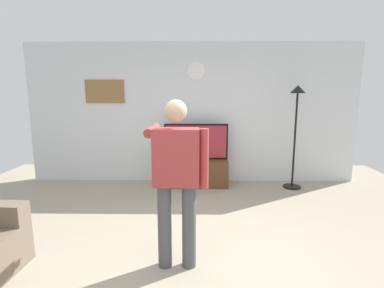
{
  "coord_description": "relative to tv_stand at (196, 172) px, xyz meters",
  "views": [
    {
      "loc": [
        0.08,
        -2.7,
        1.73
      ],
      "look_at": [
        0.02,
        1.2,
        1.05
      ],
      "focal_mm": 26.85,
      "sensor_mm": 36.0,
      "label": 1
    }
  ],
  "objects": [
    {
      "name": "ground_plane",
      "position": [
        -0.08,
        -2.6,
        -0.25
      ],
      "size": [
        8.4,
        8.4,
        0.0
      ],
      "primitive_type": "plane",
      "color": "#9E937F"
    },
    {
      "name": "back_wall",
      "position": [
        -0.08,
        0.35,
        1.1
      ],
      "size": [
        6.4,
        0.1,
        2.7
      ],
      "primitive_type": "cube",
      "color": "silver",
      "rests_on": "ground_plane"
    },
    {
      "name": "tv_stand",
      "position": [
        0.0,
        0.0,
        0.0
      ],
      "size": [
        1.19,
        0.5,
        0.5
      ],
      "color": "brown",
      "rests_on": "ground_plane"
    },
    {
      "name": "television",
      "position": [
        -0.0,
        0.05,
        0.59
      ],
      "size": [
        1.2,
        0.07,
        0.67
      ],
      "color": "black",
      "rests_on": "tv_stand"
    },
    {
      "name": "wall_clock",
      "position": [
        -0.0,
        0.29,
        1.91
      ],
      "size": [
        0.32,
        0.03,
        0.32
      ],
      "primitive_type": "cylinder",
      "rotation": [
        1.57,
        0.0,
        0.0
      ],
      "color": "white"
    },
    {
      "name": "framed_picture",
      "position": [
        -1.76,
        0.3,
        1.53
      ],
      "size": [
        0.75,
        0.04,
        0.44
      ],
      "primitive_type": "cube",
      "color": "olive"
    },
    {
      "name": "floor_lamp",
      "position": [
        1.8,
        -0.11,
        1.09
      ],
      "size": [
        0.32,
        0.32,
        1.88
      ],
      "color": "black",
      "rests_on": "ground_plane"
    },
    {
      "name": "person_standing_nearer_lamp",
      "position": [
        -0.19,
        -2.61,
        0.71
      ],
      "size": [
        0.62,
        0.78,
        1.68
      ],
      "color": "#4C4C51",
      "rests_on": "ground_plane"
    }
  ]
}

